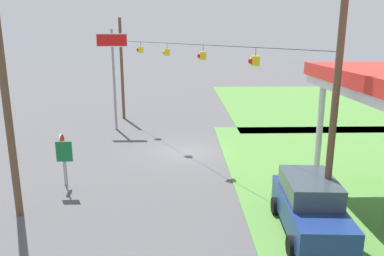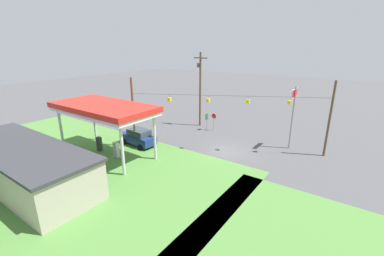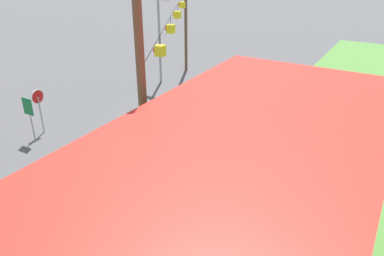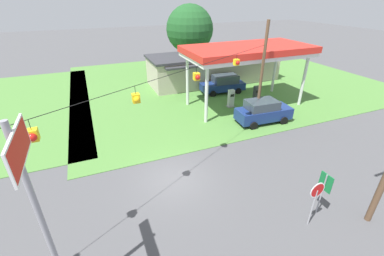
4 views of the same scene
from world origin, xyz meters
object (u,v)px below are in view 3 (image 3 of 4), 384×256
Objects in this scene: gas_station_canopy at (243,153)px; stop_sign_overhead at (158,14)px; route_sign at (29,111)px; stop_sign_roadside at (39,102)px; car_at_pumps_front at (133,225)px.

stop_sign_overhead is (-15.70, -13.33, -0.10)m from gas_station_canopy.
stop_sign_overhead is 3.02× the size of route_sign.
stop_sign_overhead is (-10.47, 0.62, 3.25)m from stop_sign_roadside.
route_sign is at bearing -107.52° from gas_station_canopy.
stop_sign_overhead is at bearing -139.66° from gas_station_canopy.
car_at_pumps_front is 10.32m from route_sign.
gas_station_canopy is 4.64× the size of stop_sign_roadside.
gas_station_canopy is at bearing 72.48° from route_sign.
stop_sign_roadside is at bearing -157.94° from route_sign.
gas_station_canopy is at bearing 40.34° from stop_sign_overhead.
gas_station_canopy is 20.60m from stop_sign_overhead.
gas_station_canopy reaches higher than route_sign.
car_at_pumps_front is at bearing -114.57° from stop_sign_roadside.
car_at_pumps_front is 0.66× the size of stop_sign_overhead.
route_sign is (-3.63, -9.63, 0.69)m from car_at_pumps_front.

